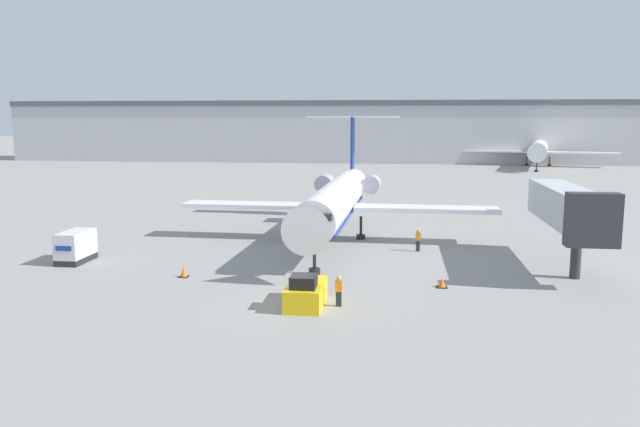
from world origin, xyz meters
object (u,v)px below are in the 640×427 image
(worker_by_wing, at_px, (418,239))
(traffic_cone_right, at_px, (442,283))
(airplane_main, at_px, (337,199))
(pushback_tug, at_px, (306,292))
(worker_near_tug, at_px, (339,290))
(jet_bridge, at_px, (568,207))
(traffic_cone_left, at_px, (184,272))
(airplane_parked_far_left, at_px, (539,149))
(luggage_cart, at_px, (76,247))

(worker_by_wing, bearing_deg, traffic_cone_right, -83.67)
(airplane_main, bearing_deg, traffic_cone_right, -60.55)
(pushback_tug, relative_size, worker_near_tug, 2.28)
(jet_bridge, bearing_deg, pushback_tug, -147.22)
(traffic_cone_left, bearing_deg, airplane_parked_far_left, 66.37)
(worker_by_wing, relative_size, airplane_parked_far_left, 0.05)
(traffic_cone_left, height_order, traffic_cone_right, traffic_cone_left)
(luggage_cart, distance_m, jet_bridge, 36.18)
(traffic_cone_right, bearing_deg, worker_near_tug, -141.96)
(pushback_tug, relative_size, luggage_cart, 1.20)
(airplane_parked_far_left, bearing_deg, worker_near_tug, -107.43)
(worker_by_wing, distance_m, traffic_cone_left, 19.16)
(luggage_cart, height_order, traffic_cone_right, luggage_cart)
(pushback_tug, bearing_deg, worker_by_wing, 66.25)
(pushback_tug, distance_m, worker_near_tug, 1.93)
(luggage_cart, distance_m, worker_near_tug, 22.40)
(airplane_main, bearing_deg, worker_by_wing, -28.00)
(airplane_main, bearing_deg, luggage_cart, -149.99)
(airplane_parked_far_left, bearing_deg, traffic_cone_left, -113.63)
(worker_by_wing, distance_m, traffic_cone_right, 10.91)
(traffic_cone_right, bearing_deg, airplane_parked_far_left, 74.93)
(pushback_tug, distance_m, luggage_cart, 20.66)
(luggage_cart, bearing_deg, worker_near_tug, -22.68)
(worker_by_wing, xyz_separation_m, jet_bridge, (10.30, -4.60, 3.47))
(airplane_main, bearing_deg, traffic_cone_left, -122.83)
(airplane_parked_far_left, height_order, jet_bridge, airplane_parked_far_left)
(jet_bridge, bearing_deg, worker_near_tug, -144.11)
(worker_near_tug, bearing_deg, traffic_cone_right, 38.04)
(worker_near_tug, relative_size, airplane_parked_far_left, 0.05)
(traffic_cone_left, distance_m, traffic_cone_right, 17.31)
(luggage_cart, xyz_separation_m, worker_by_wing, (25.65, 7.03, -0.19))
(pushback_tug, xyz_separation_m, traffic_cone_left, (-9.21, 5.33, -0.41))
(pushback_tug, relative_size, airplane_parked_far_left, 0.11)
(airplane_main, distance_m, worker_near_tug, 19.70)
(airplane_parked_far_left, relative_size, jet_bridge, 2.83)
(luggage_cart, height_order, airplane_parked_far_left, airplane_parked_far_left)
(airplane_main, distance_m, luggage_cart, 21.66)
(pushback_tug, height_order, worker_by_wing, pushback_tug)
(worker_by_wing, relative_size, traffic_cone_left, 2.59)
(pushback_tug, bearing_deg, airplane_main, 90.36)
(airplane_main, height_order, airplane_parked_far_left, airplane_main)
(traffic_cone_left, bearing_deg, luggage_cart, 160.82)
(worker_near_tug, bearing_deg, airplane_main, 95.99)
(airplane_main, relative_size, traffic_cone_left, 42.82)
(worker_near_tug, height_order, airplane_parked_far_left, airplane_parked_far_left)
(airplane_main, relative_size, pushback_tug, 7.40)
(traffic_cone_right, xyz_separation_m, jet_bridge, (9.10, 6.22, 4.16))
(worker_near_tug, distance_m, traffic_cone_right, 7.88)
(worker_by_wing, bearing_deg, traffic_cone_left, -147.28)
(jet_bridge, bearing_deg, traffic_cone_left, -167.73)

